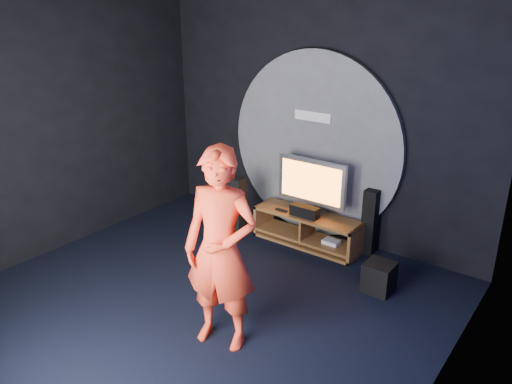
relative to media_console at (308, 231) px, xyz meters
The scene contains 13 objects.
floor 2.07m from the media_console, 95.25° to the right, with size 5.00×5.00×0.00m, color black.
back_wall 1.63m from the media_console, 112.72° to the left, with size 5.00×0.04×3.50m, color black.
left_wall 3.72m from the media_console, 142.67° to the right, with size 0.04×5.00×3.50m, color black.
right_wall 3.46m from the media_console, 41.57° to the right, with size 0.04×5.00×3.50m, color black.
wall_disc_panel 1.19m from the media_console, 115.57° to the left, with size 2.60×0.11×2.60m.
media_console is the anchor object (origin of this frame).
tv 0.68m from the media_console, 95.64° to the left, with size 1.01×0.22×0.76m.
center_speaker 0.34m from the media_console, 94.34° to the right, with size 0.40×0.15×0.15m, color black.
remote 0.46m from the media_console, 161.61° to the right, with size 0.18×0.05×0.02m, color black.
tower_speaker_left 1.02m from the media_console, 157.66° to the right, with size 0.18×0.20×0.89m, color black.
tower_speaker_right 0.87m from the media_console, 21.20° to the left, with size 0.18×0.20×0.89m, color black.
subwoofer 1.39m from the media_console, 22.52° to the right, with size 0.32×0.32×0.36m, color black.
player 2.48m from the media_console, 79.65° to the right, with size 0.73×0.48×2.00m, color #F03A20.
Camera 1 is at (3.34, -3.38, 3.16)m, focal length 35.00 mm.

